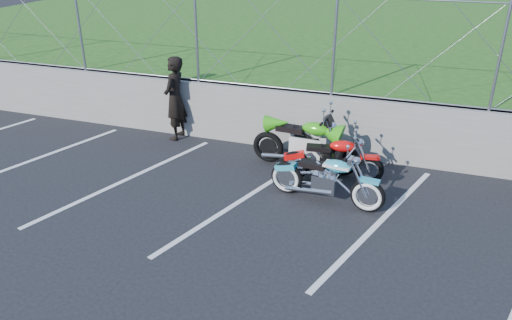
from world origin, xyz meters
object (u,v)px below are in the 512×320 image
(person_standing, at_px, (175,98))
(sportbike_green, at_px, (306,145))
(cruiser_turquoise, at_px, (328,181))
(naked_orange, at_px, (333,161))

(person_standing, bearing_deg, sportbike_green, 76.92)
(person_standing, bearing_deg, cruiser_turquoise, 62.42)
(naked_orange, distance_m, sportbike_green, 0.74)
(sportbike_green, bearing_deg, cruiser_turquoise, -56.80)
(cruiser_turquoise, height_order, sportbike_green, sportbike_green)
(sportbike_green, distance_m, person_standing, 3.29)
(cruiser_turquoise, bearing_deg, person_standing, 162.70)
(cruiser_turquoise, height_order, person_standing, person_standing)
(cruiser_turquoise, bearing_deg, naked_orange, 102.17)
(naked_orange, relative_size, person_standing, 1.03)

